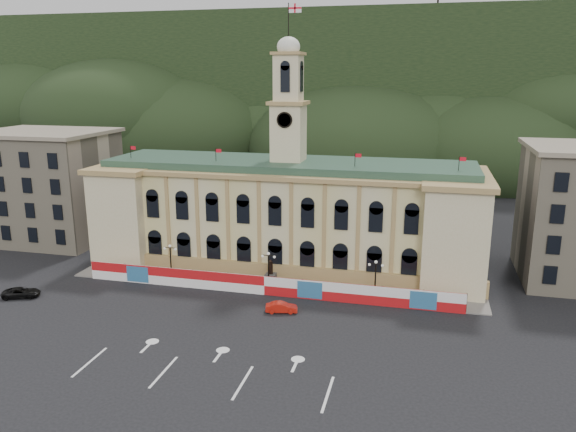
% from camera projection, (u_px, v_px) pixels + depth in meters
% --- Properties ---
extents(ground, '(260.00, 260.00, 0.00)m').
position_uv_depth(ground, '(225.00, 348.00, 58.62)').
color(ground, black).
rests_on(ground, ground).
extents(lane_markings, '(26.00, 10.00, 0.02)m').
position_uv_depth(lane_markings, '(207.00, 372.00, 53.92)').
color(lane_markings, white).
rests_on(lane_markings, ground).
extents(hill_ridge, '(230.00, 80.00, 64.00)m').
position_uv_depth(hill_ridge, '(363.00, 102.00, 168.56)').
color(hill_ridge, black).
rests_on(hill_ridge, ground).
extents(city_hall, '(56.20, 17.60, 37.10)m').
position_uv_depth(city_hall, '(288.00, 213.00, 82.68)').
color(city_hall, beige).
rests_on(city_hall, ground).
extents(side_building_left, '(21.00, 17.00, 18.60)m').
position_uv_depth(side_building_left, '(47.00, 185.00, 95.40)').
color(side_building_left, '#B4A78B').
rests_on(side_building_left, ground).
extents(hoarding_fence, '(50.00, 0.44, 2.50)m').
position_uv_depth(hoarding_fence, '(265.00, 285.00, 72.48)').
color(hoarding_fence, red).
rests_on(hoarding_fence, ground).
extents(pavement, '(56.00, 5.50, 0.16)m').
position_uv_depth(pavement, '(270.00, 286.00, 75.30)').
color(pavement, slate).
rests_on(pavement, ground).
extents(statue, '(1.40, 1.40, 3.72)m').
position_uv_depth(statue, '(271.00, 278.00, 75.26)').
color(statue, '#595651').
rests_on(statue, ground).
extents(lamp_left, '(1.96, 0.44, 5.15)m').
position_uv_depth(lamp_left, '(171.00, 259.00, 77.11)').
color(lamp_left, black).
rests_on(lamp_left, ground).
extents(lamp_center, '(1.96, 0.44, 5.15)m').
position_uv_depth(lamp_center, '(269.00, 267.00, 73.86)').
color(lamp_center, black).
rests_on(lamp_center, ground).
extents(lamp_right, '(1.96, 0.44, 5.15)m').
position_uv_depth(lamp_right, '(375.00, 276.00, 70.61)').
color(lamp_right, black).
rests_on(lamp_right, ground).
extents(red_sedan, '(2.94, 4.38, 1.26)m').
position_uv_depth(red_sedan, '(282.00, 307.00, 67.21)').
color(red_sedan, red).
rests_on(red_sedan, ground).
extents(black_suv, '(5.18, 6.00, 1.27)m').
position_uv_depth(black_suv, '(21.00, 293.00, 71.73)').
color(black_suv, black).
rests_on(black_suv, ground).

